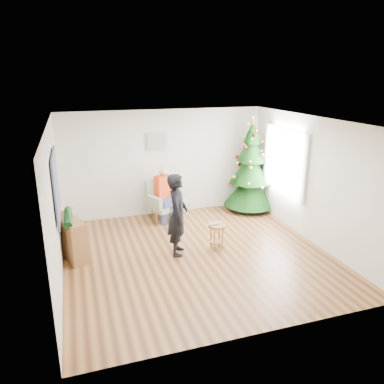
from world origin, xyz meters
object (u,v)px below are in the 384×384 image
object	(u,v)px
stool	(217,237)
armchair	(163,205)
standing_man	(178,215)
christmas_tree	(251,169)
console	(70,238)

from	to	relation	value
stool	armchair	xyz separation A→B (m)	(-0.62, 1.95, 0.09)
armchair	standing_man	distance (m)	1.93
christmas_tree	stool	distance (m)	2.71
stool	console	distance (m)	2.85
christmas_tree	console	world-z (taller)	christmas_tree
stool	console	xyz separation A→B (m)	(-2.79, 0.55, 0.13)
stool	christmas_tree	bearing A→B (deg)	49.27
stool	standing_man	world-z (taller)	standing_man
armchair	standing_man	size ratio (longest dim) A/B	0.61
christmas_tree	console	xyz separation A→B (m)	(-4.48, -1.41, -0.67)
console	stool	bearing A→B (deg)	-31.47
armchair	standing_man	world-z (taller)	standing_man
christmas_tree	stool	world-z (taller)	christmas_tree
standing_man	console	world-z (taller)	standing_man
christmas_tree	console	size ratio (longest dim) A/B	2.37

